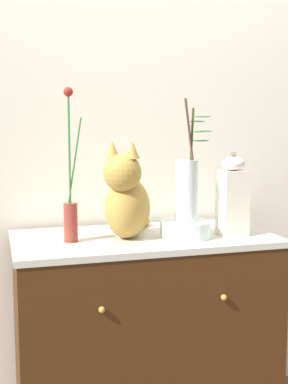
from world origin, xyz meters
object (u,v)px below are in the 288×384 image
vase_slim_green (71,206)px  vase_glass_clear (187,187)px  jar_lidded_porcelain (233,197)px  candle_pillar (231,215)px  cat_sitting (126,198)px  sideboard (144,338)px  bowl_porcelain (186,229)px

vase_slim_green → vase_glass_clear: vase_slim_green is taller
jar_lidded_porcelain → candle_pillar: size_ratio=2.73×
vase_glass_clear → candle_pillar: 0.32m
vase_glass_clear → candle_pillar: bearing=25.6°
cat_sitting → vase_glass_clear: vase_glass_clear is taller
jar_lidded_porcelain → candle_pillar: jar_lidded_porcelain is taller
sideboard → cat_sitting: bearing=-158.2°
cat_sitting → jar_lidded_porcelain: size_ratio=1.12×
cat_sitting → jar_lidded_porcelain: 0.44m
bowl_porcelain → cat_sitting: bearing=170.4°
candle_pillar → jar_lidded_porcelain: bearing=-114.9°
bowl_porcelain → jar_lidded_porcelain: (0.19, -0.02, 0.12)m
vase_slim_green → vase_glass_clear: size_ratio=1.21×
candle_pillar → vase_glass_clear: bearing=-154.4°
bowl_porcelain → candle_pillar: bearing=25.2°
vase_slim_green → cat_sitting: bearing=-1.2°
jar_lidded_porcelain → candle_pillar: 0.18m
bowl_porcelain → candle_pillar: size_ratio=1.63×
candle_pillar → vase_slim_green: bearing=-173.9°
candle_pillar → bowl_porcelain: bearing=-154.8°
vase_slim_green → bowl_porcelain: 0.47m
bowl_porcelain → candle_pillar: 0.29m
cat_sitting → candle_pillar: (0.50, 0.08, -0.10)m
bowl_porcelain → vase_glass_clear: 0.17m
vase_slim_green → jar_lidded_porcelain: vase_slim_green is taller
sideboard → bowl_porcelain: size_ratio=5.09×
sideboard → jar_lidded_porcelain: jar_lidded_porcelain is taller
cat_sitting → bowl_porcelain: cat_sitting is taller
cat_sitting → vase_slim_green: bearing=178.8°
sideboard → bowl_porcelain: bowl_porcelain is taller
sideboard → vase_slim_green: 0.65m
vase_glass_clear → candle_pillar: vase_glass_clear is taller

